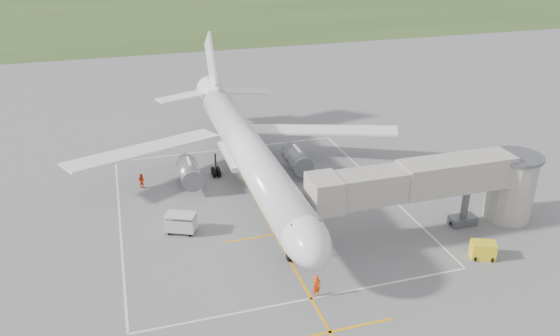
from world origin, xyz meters
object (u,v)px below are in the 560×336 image
object	(u,v)px
gpu_unit	(483,250)
baggage_cart	(181,223)
jet_bridge	(448,184)
ramp_worker_nose	(317,286)
ramp_worker_wing	(142,181)
airliner	(247,150)

from	to	relation	value
gpu_unit	baggage_cart	distance (m)	27.51
jet_bridge	ramp_worker_nose	xyz separation A→B (m)	(-15.23, -6.34, -3.77)
gpu_unit	baggage_cart	bearing A→B (deg)	176.85
baggage_cart	ramp_worker_wing	xyz separation A→B (m)	(-2.93, 10.85, -0.17)
airliner	jet_bridge	world-z (taller)	airliner
baggage_cart	ramp_worker_nose	bearing A→B (deg)	-30.27
jet_bridge	ramp_worker_wing	xyz separation A→B (m)	(-27.07, 17.35, -3.91)
gpu_unit	baggage_cart	world-z (taller)	baggage_cart
airliner	ramp_worker_nose	xyz separation A→B (m)	(0.49, -20.59, -3.42)
airliner	baggage_cart	distance (m)	11.94
airliner	ramp_worker_nose	distance (m)	20.88
airliner	ramp_worker_wing	world-z (taller)	airliner
gpu_unit	ramp_worker_wing	size ratio (longest dim) A/B	1.45
airliner	gpu_unit	bearing A→B (deg)	-50.38
baggage_cart	airliner	bearing A→B (deg)	67.59
ramp_worker_wing	airliner	bearing A→B (deg)	-158.92
airliner	jet_bridge	size ratio (longest dim) A/B	2.00
jet_bridge	airliner	bearing A→B (deg)	137.81
airliner	jet_bridge	xyz separation A→B (m)	(15.72, -14.25, 0.35)
jet_bridge	baggage_cart	world-z (taller)	jet_bridge
jet_bridge	ramp_worker_wing	bearing A→B (deg)	147.35
airliner	ramp_worker_wing	xyz separation A→B (m)	(-11.35, 3.10, -3.56)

